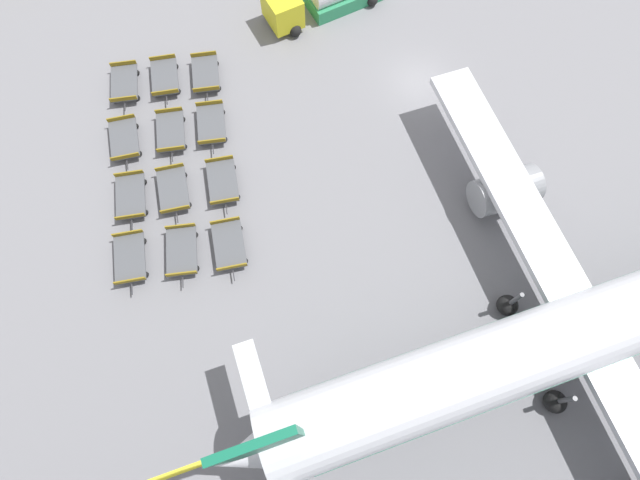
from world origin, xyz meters
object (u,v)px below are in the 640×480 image
baggage_dolly_row_mid_a_col_d (182,251)px  baggage_dolly_row_mid_b_col_c (223,182)px  baggage_dolly_row_near_col_b (124,139)px  baggage_dolly_row_mid_b_col_a (206,74)px  baggage_dolly_row_mid_b_col_b (211,124)px  baggage_dolly_row_mid_a_col_b (171,132)px  baggage_dolly_row_mid_b_col_d (229,245)px  baggage_dolly_row_mid_a_col_c (173,190)px  baggage_dolly_row_near_col_c (131,197)px  baggage_dolly_row_near_col_d (130,258)px  baggage_dolly_row_mid_a_col_a (165,77)px  baggage_dolly_row_near_col_a (124,83)px  airplane (610,321)px

baggage_dolly_row_mid_a_col_d → baggage_dolly_row_mid_b_col_c: (-4.12, 2.93, 0.00)m
baggage_dolly_row_near_col_b → baggage_dolly_row_mid_b_col_a: 7.13m
baggage_dolly_row_mid_b_col_b → baggage_dolly_row_mid_a_col_b: bearing=-88.9°
baggage_dolly_row_near_col_b → baggage_dolly_row_mid_b_col_d: (8.62, 5.68, 0.00)m
baggage_dolly_row_mid_a_col_c → baggage_dolly_row_mid_b_col_b: size_ratio=0.99×
baggage_dolly_row_mid_b_col_b → baggage_dolly_row_mid_b_col_c: 4.39m
baggage_dolly_row_mid_a_col_c → baggage_dolly_row_mid_b_col_b: same height
baggage_dolly_row_mid_b_col_c → baggage_dolly_row_mid_b_col_a: bearing=-179.4°
baggage_dolly_row_near_col_c → baggage_dolly_row_near_col_d: same height
baggage_dolly_row_near_col_c → baggage_dolly_row_mid_a_col_d: (4.21, 2.74, 0.00)m
baggage_dolly_row_near_col_d → baggage_dolly_row_mid_b_col_c: size_ratio=1.00×
baggage_dolly_row_mid_b_col_d → baggage_dolly_row_near_col_c: bearing=-128.4°
baggage_dolly_row_mid_a_col_a → baggage_dolly_row_mid_a_col_d: size_ratio=0.99×
baggage_dolly_row_mid_b_col_a → baggage_dolly_row_mid_b_col_d: size_ratio=1.01×
baggage_dolly_row_near_col_c → baggage_dolly_row_mid_b_col_d: bearing=51.6°
baggage_dolly_row_mid_b_col_a → baggage_dolly_row_mid_b_col_c: (8.54, 0.09, 0.00)m
baggage_dolly_row_mid_a_col_c → baggage_dolly_row_mid_b_col_a: size_ratio=1.00×
baggage_dolly_row_near_col_a → baggage_dolly_row_mid_a_col_b: size_ratio=1.00×
baggage_dolly_row_near_col_d → baggage_dolly_row_near_col_b: bearing=179.3°
baggage_dolly_row_mid_a_col_a → baggage_dolly_row_near_col_b: bearing=-33.7°
baggage_dolly_row_near_col_b → baggage_dolly_row_mid_b_col_c: 7.27m
baggage_dolly_row_mid_a_col_a → baggage_dolly_row_mid_b_col_c: bearing=18.0°
baggage_dolly_row_near_col_a → baggage_dolly_row_mid_b_col_a: (0.29, 5.50, 0.00)m
baggage_dolly_row_near_col_b → baggage_dolly_row_mid_a_col_c: size_ratio=1.00×
baggage_dolly_row_mid_a_col_c → baggage_dolly_row_mid_a_col_d: bearing=1.9°
baggage_dolly_row_mid_b_col_d → baggage_dolly_row_mid_b_col_c: bearing=177.9°
baggage_dolly_row_near_col_a → baggage_dolly_row_mid_b_col_d: size_ratio=1.01×
baggage_dolly_row_mid_a_col_d → baggage_dolly_row_mid_b_col_d: bearing=86.6°
baggage_dolly_row_mid_b_col_b → baggage_dolly_row_mid_b_col_d: 8.67m
baggage_dolly_row_mid_b_col_c → baggage_dolly_row_near_col_b: bearing=-126.5°
baggage_dolly_row_near_col_d → baggage_dolly_row_near_col_c: bearing=176.1°
airplane → baggage_dolly_row_near_col_a: airplane is taller
baggage_dolly_row_mid_a_col_b → baggage_dolly_row_mid_b_col_c: size_ratio=1.01×
baggage_dolly_row_mid_b_col_c → baggage_dolly_row_mid_b_col_d: bearing=-2.1°
airplane → baggage_dolly_row_mid_b_col_d: bearing=-116.2°
baggage_dolly_row_mid_b_col_c → airplane: bearing=53.8°
baggage_dolly_row_near_col_a → baggage_dolly_row_near_col_b: size_ratio=1.00×
baggage_dolly_row_mid_a_col_a → baggage_dolly_row_mid_b_col_b: same height
baggage_dolly_row_mid_b_col_c → baggage_dolly_row_mid_b_col_b: bearing=-177.5°
baggage_dolly_row_mid_a_col_a → baggage_dolly_row_mid_b_col_d: (13.10, 2.70, 0.00)m
baggage_dolly_row_mid_a_col_d → baggage_dolly_row_mid_b_col_b: same height
baggage_dolly_row_near_col_c → airplane: bearing=60.7°
baggage_dolly_row_near_col_c → baggage_dolly_row_mid_b_col_b: same height
baggage_dolly_row_near_col_b → baggage_dolly_row_mid_a_col_b: (-0.00, 3.00, 0.00)m
baggage_dolly_row_mid_a_col_c → baggage_dolly_row_mid_b_col_b: bearing=146.6°
baggage_dolly_row_near_col_a → baggage_dolly_row_mid_b_col_d: 14.19m
airplane → baggage_dolly_row_near_col_d: airplane is taller
baggage_dolly_row_near_col_b → baggage_dolly_row_near_col_d: same height
baggage_dolly_row_near_col_d → baggage_dolly_row_mid_a_col_a: bearing=166.4°
baggage_dolly_row_mid_b_col_d → baggage_dolly_row_near_col_d: bearing=-93.2°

